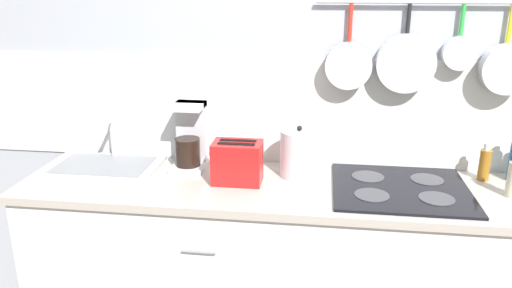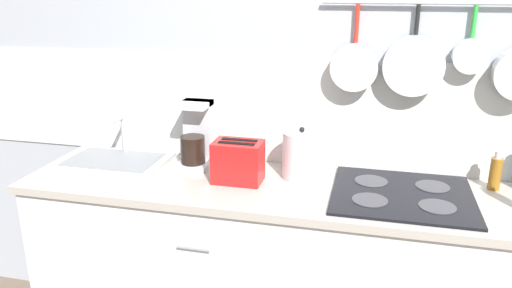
{
  "view_description": "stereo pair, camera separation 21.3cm",
  "coord_description": "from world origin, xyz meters",
  "px_view_note": "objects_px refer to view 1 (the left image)",
  "views": [
    {
      "loc": [
        -0.36,
        -2.01,
        1.77
      ],
      "look_at": [
        -0.63,
        0.0,
        1.11
      ],
      "focal_mm": 35.0,
      "sensor_mm": 36.0,
      "label": 1
    },
    {
      "loc": [
        -0.15,
        -1.97,
        1.77
      ],
      "look_at": [
        -0.63,
        0.0,
        1.11
      ],
      "focal_mm": 35.0,
      "sensor_mm": 36.0,
      "label": 2
    }
  ],
  "objects_px": {
    "coffee_maker": "(190,140)",
    "bottle_vinegar": "(485,164)",
    "toaster": "(237,162)",
    "kettle": "(299,153)"
  },
  "relations": [
    {
      "from": "coffee_maker",
      "to": "kettle",
      "type": "xyz_separation_m",
      "value": [
        0.52,
        -0.06,
        -0.02
      ]
    },
    {
      "from": "coffee_maker",
      "to": "bottle_vinegar",
      "type": "relative_size",
      "value": 1.81
    },
    {
      "from": "coffee_maker",
      "to": "kettle",
      "type": "distance_m",
      "value": 0.52
    },
    {
      "from": "kettle",
      "to": "bottle_vinegar",
      "type": "bearing_deg",
      "value": 4.14
    },
    {
      "from": "coffee_maker",
      "to": "kettle",
      "type": "relative_size",
      "value": 1.3
    },
    {
      "from": "toaster",
      "to": "kettle",
      "type": "distance_m",
      "value": 0.29
    },
    {
      "from": "coffee_maker",
      "to": "bottle_vinegar",
      "type": "height_order",
      "value": "coffee_maker"
    },
    {
      "from": "kettle",
      "to": "bottle_vinegar",
      "type": "distance_m",
      "value": 0.82
    },
    {
      "from": "toaster",
      "to": "kettle",
      "type": "bearing_deg",
      "value": 22.96
    },
    {
      "from": "toaster",
      "to": "kettle",
      "type": "relative_size",
      "value": 0.97
    }
  ]
}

